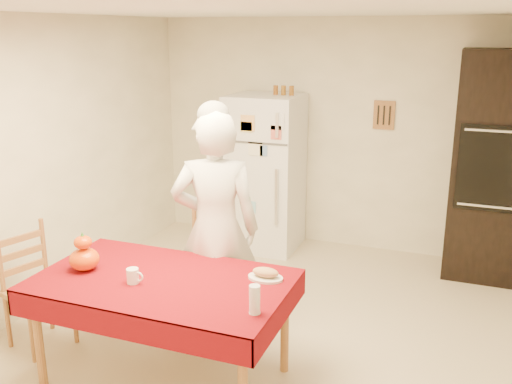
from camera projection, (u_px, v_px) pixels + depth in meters
The scene contains 17 objects.
floor at pixel (260, 335), 4.58m from camera, with size 4.50×4.50×0.00m, color #CBB992.
room_shell at pixel (261, 136), 4.14m from camera, with size 4.02×4.52×2.51m.
refrigerator at pixel (265, 173), 6.26m from camera, with size 0.75×0.74×1.70m.
oven_cabinet at pixel (491, 167), 5.44m from camera, with size 0.70×0.62×2.20m.
dining_table at pixel (163, 288), 3.82m from camera, with size 1.70×1.00×0.76m.
chair_far at pixel (207, 267), 4.62m from camera, with size 0.46×0.44×0.95m.
chair_left at pixel (33, 282), 4.35m from camera, with size 0.51×0.52×0.95m.
seated_woman at pixel (216, 230), 4.29m from camera, with size 0.67×0.44×1.82m, color silver.
coffee_mug at pixel (133, 276), 3.73m from camera, with size 0.08×0.08×0.10m, color white.
pumpkin_lower at pixel (84, 259), 3.93m from camera, with size 0.21×0.21×0.16m, color #D23A04.
pumpkin_upper at pixel (83, 242), 3.90m from camera, with size 0.12×0.12×0.09m, color #E15405.
wine_glass at pixel (255, 299), 3.32m from camera, with size 0.07×0.07×0.18m, color silver.
bread_plate at pixel (265, 278), 3.80m from camera, with size 0.24×0.24×0.02m, color silver.
bread_loaf at pixel (266, 272), 3.79m from camera, with size 0.18×0.10×0.06m, color #A57C51.
spice_jar_left at pixel (276, 90), 6.02m from camera, with size 0.05×0.05×0.10m, color brown.
spice_jar_mid at pixel (283, 90), 5.99m from camera, with size 0.05×0.05×0.10m, color brown.
spice_jar_right at pixel (292, 91), 5.96m from camera, with size 0.05×0.05×0.10m, color brown.
Camera 1 is at (1.43, -3.83, 2.36)m, focal length 40.00 mm.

